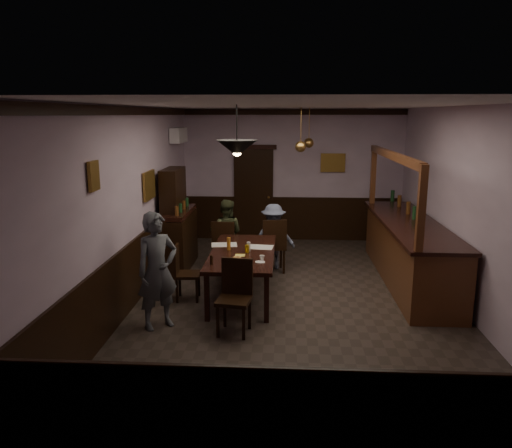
# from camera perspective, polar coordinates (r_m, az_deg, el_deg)

# --- Properties ---
(room) EXTENTS (5.01, 8.01, 3.01)m
(room) POSITION_cam_1_polar(r_m,az_deg,el_deg) (7.55, 4.60, 1.91)
(room) COLOR #2D2621
(room) RESTS_ON ground
(dining_table) EXTENTS (1.00, 2.20, 0.75)m
(dining_table) POSITION_cam_1_polar(r_m,az_deg,el_deg) (7.93, -1.53, -3.57)
(dining_table) COLOR black
(dining_table) RESTS_ON ground
(chair_far_left) EXTENTS (0.44, 0.44, 0.97)m
(chair_far_left) POSITION_cam_1_polar(r_m,az_deg,el_deg) (9.24, -3.66, -2.27)
(chair_far_left) COLOR black
(chair_far_left) RESTS_ON ground
(chair_far_right) EXTENTS (0.51, 0.51, 1.01)m
(chair_far_right) POSITION_cam_1_polar(r_m,az_deg,el_deg) (9.16, 2.04, -2.22)
(chair_far_right) COLOR black
(chair_far_right) RESTS_ON ground
(chair_near) EXTENTS (0.49, 0.49, 0.99)m
(chair_near) POSITION_cam_1_polar(r_m,az_deg,el_deg) (6.73, -2.38, -7.84)
(chair_near) COLOR black
(chair_near) RESTS_ON ground
(chair_side) EXTENTS (0.40, 0.40, 0.88)m
(chair_side) POSITION_cam_1_polar(r_m,az_deg,el_deg) (7.93, -8.33, -5.25)
(chair_side) COLOR black
(chair_side) RESTS_ON ground
(person_standing) EXTENTS (0.70, 0.67, 1.61)m
(person_standing) POSITION_cam_1_polar(r_m,az_deg,el_deg) (6.89, -11.20, -5.26)
(person_standing) COLOR #4D5158
(person_standing) RESTS_ON ground
(person_seated_left) EXTENTS (0.69, 0.56, 1.31)m
(person_seated_left) POSITION_cam_1_polar(r_m,az_deg,el_deg) (9.48, -3.45, -1.11)
(person_seated_left) COLOR #3C4328
(person_seated_left) RESTS_ON ground
(person_seated_right) EXTENTS (0.81, 0.48, 1.24)m
(person_seated_right) POSITION_cam_1_polar(r_m,az_deg,el_deg) (9.42, 2.00, -1.41)
(person_seated_right) COLOR slate
(person_seated_right) RESTS_ON ground
(newspaper_left) EXTENTS (0.46, 0.36, 0.01)m
(newspaper_left) POSITION_cam_1_polar(r_m,az_deg,el_deg) (8.30, -3.65, -2.38)
(newspaper_left) COLOR silver
(newspaper_left) RESTS_ON dining_table
(newspaper_right) EXTENTS (0.45, 0.34, 0.01)m
(newspaper_right) POSITION_cam_1_polar(r_m,az_deg,el_deg) (8.13, 0.47, -2.66)
(newspaper_right) COLOR silver
(newspaper_right) RESTS_ON dining_table
(napkin) EXTENTS (0.15, 0.15, 0.00)m
(napkin) POSITION_cam_1_polar(r_m,az_deg,el_deg) (7.68, -1.85, -3.60)
(napkin) COLOR #DECC51
(napkin) RESTS_ON dining_table
(saucer) EXTENTS (0.15, 0.15, 0.01)m
(saucer) POSITION_cam_1_polar(r_m,az_deg,el_deg) (7.32, 0.47, -4.37)
(saucer) COLOR white
(saucer) RESTS_ON dining_table
(coffee_cup) EXTENTS (0.08, 0.08, 0.07)m
(coffee_cup) POSITION_cam_1_polar(r_m,az_deg,el_deg) (7.38, 0.70, -3.88)
(coffee_cup) COLOR white
(coffee_cup) RESTS_ON saucer
(pastry_plate) EXTENTS (0.22, 0.22, 0.01)m
(pastry_plate) POSITION_cam_1_polar(r_m,az_deg,el_deg) (7.36, -2.44, -4.28)
(pastry_plate) COLOR white
(pastry_plate) RESTS_ON dining_table
(pastry_ring_a) EXTENTS (0.13, 0.13, 0.04)m
(pastry_ring_a) POSITION_cam_1_polar(r_m,az_deg,el_deg) (7.36, -2.40, -4.04)
(pastry_ring_a) COLOR #C68C47
(pastry_ring_a) RESTS_ON pastry_plate
(pastry_ring_b) EXTENTS (0.13, 0.13, 0.04)m
(pastry_ring_b) POSITION_cam_1_polar(r_m,az_deg,el_deg) (7.42, -2.19, -3.91)
(pastry_ring_b) COLOR #C68C47
(pastry_ring_b) RESTS_ON pastry_plate
(soda_can) EXTENTS (0.07, 0.07, 0.12)m
(soda_can) POSITION_cam_1_polar(r_m,az_deg,el_deg) (7.83, -1.03, -2.84)
(soda_can) COLOR gold
(soda_can) RESTS_ON dining_table
(beer_glass) EXTENTS (0.06, 0.06, 0.20)m
(beer_glass) POSITION_cam_1_polar(r_m,az_deg,el_deg) (7.98, -3.14, -2.27)
(beer_glass) COLOR #BF721E
(beer_glass) RESTS_ON dining_table
(water_glass) EXTENTS (0.06, 0.06, 0.15)m
(water_glass) POSITION_cam_1_polar(r_m,az_deg,el_deg) (7.89, -0.85, -2.60)
(water_glass) COLOR silver
(water_glass) RESTS_ON dining_table
(pepper_mill) EXTENTS (0.04, 0.04, 0.14)m
(pepper_mill) POSITION_cam_1_polar(r_m,az_deg,el_deg) (7.23, -5.12, -4.11)
(pepper_mill) COLOR black
(pepper_mill) RESTS_ON dining_table
(sideboard) EXTENTS (0.51, 1.43, 1.90)m
(sideboard) POSITION_cam_1_polar(r_m,az_deg,el_deg) (9.53, -9.08, -0.53)
(sideboard) COLOR black
(sideboard) RESTS_ON ground
(bar_counter) EXTENTS (0.93, 4.01, 2.25)m
(bar_counter) POSITION_cam_1_polar(r_m,az_deg,el_deg) (9.08, 17.05, -2.80)
(bar_counter) COLOR #532916
(bar_counter) RESTS_ON ground
(door_back) EXTENTS (0.90, 0.06, 2.10)m
(door_back) POSITION_cam_1_polar(r_m,az_deg,el_deg) (11.54, -0.29, 3.35)
(door_back) COLOR black
(door_back) RESTS_ON ground
(ac_unit) EXTENTS (0.20, 0.85, 0.30)m
(ac_unit) POSITION_cam_1_polar(r_m,az_deg,el_deg) (10.57, -8.83, 10.00)
(ac_unit) COLOR white
(ac_unit) RESTS_ON ground
(picture_left_small) EXTENTS (0.04, 0.28, 0.36)m
(picture_left_small) POSITION_cam_1_polar(r_m,az_deg,el_deg) (6.30, -18.06, 5.25)
(picture_left_small) COLOR olive
(picture_left_small) RESTS_ON ground
(picture_left_large) EXTENTS (0.04, 0.62, 0.48)m
(picture_left_large) POSITION_cam_1_polar(r_m,az_deg,el_deg) (8.62, -12.11, 4.34)
(picture_left_large) COLOR olive
(picture_left_large) RESTS_ON ground
(picture_back) EXTENTS (0.55, 0.04, 0.42)m
(picture_back) POSITION_cam_1_polar(r_m,az_deg,el_deg) (11.48, 8.78, 6.93)
(picture_back) COLOR olive
(picture_back) RESTS_ON ground
(pendant_iron) EXTENTS (0.56, 0.56, 0.69)m
(pendant_iron) POSITION_cam_1_polar(r_m,az_deg,el_deg) (6.84, -2.19, 8.65)
(pendant_iron) COLOR black
(pendant_iron) RESTS_ON ground
(pendant_brass_mid) EXTENTS (0.20, 0.20, 0.81)m
(pendant_brass_mid) POSITION_cam_1_polar(r_m,az_deg,el_deg) (9.16, 5.12, 8.79)
(pendant_brass_mid) COLOR #BF8C3F
(pendant_brass_mid) RESTS_ON ground
(pendant_brass_far) EXTENTS (0.20, 0.20, 0.81)m
(pendant_brass_far) POSITION_cam_1_polar(r_m,az_deg,el_deg) (10.36, 6.05, 9.19)
(pendant_brass_far) COLOR #BF8C3F
(pendant_brass_far) RESTS_ON ground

